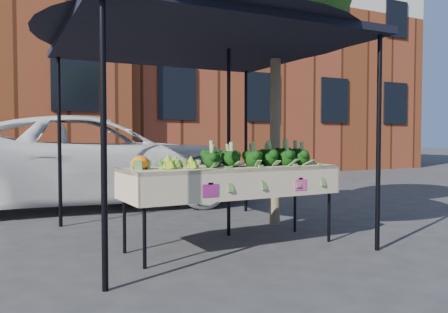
# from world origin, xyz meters

# --- Properties ---
(ground) EXTENTS (90.00, 90.00, 0.00)m
(ground) POSITION_xyz_m (0.00, 0.00, 0.00)
(ground) COLOR #2A2A2D
(table) EXTENTS (2.43, 0.90, 0.90)m
(table) POSITION_xyz_m (0.00, 0.12, 0.45)
(table) COLOR #C5B393
(table) RESTS_ON ground
(canopy) EXTENTS (3.16, 3.16, 2.74)m
(canopy) POSITION_xyz_m (-0.11, 0.75, 1.37)
(canopy) COLOR black
(canopy) RESTS_ON ground
(broccoli_heap) EXTENTS (1.46, 0.56, 0.25)m
(broccoli_heap) POSITION_xyz_m (0.33, 0.15, 1.03)
(broccoli_heap) COLOR black
(broccoli_heap) RESTS_ON table
(romanesco_cluster) EXTENTS (0.42, 0.46, 0.19)m
(romanesco_cluster) POSITION_xyz_m (-0.66, 0.11, 1.00)
(romanesco_cluster) COLOR #9BB927
(romanesco_cluster) RESTS_ON table
(cauliflower_pair) EXTENTS (0.19, 0.19, 0.17)m
(cauliflower_pair) POSITION_xyz_m (-1.05, 0.07, 0.99)
(cauliflower_pair) COLOR orange
(cauliflower_pair) RESTS_ON table
(vehicle) EXTENTS (1.83, 2.79, 5.76)m
(vehicle) POSITION_xyz_m (-0.75, 4.02, 2.88)
(vehicle) COLOR white
(vehicle) RESTS_ON ground
(street_tree) EXTENTS (2.12, 2.12, 4.19)m
(street_tree) POSITION_xyz_m (1.14, 1.01, 2.09)
(street_tree) COLOR #1E4C14
(street_tree) RESTS_ON ground
(building_right) EXTENTS (12.00, 8.00, 8.50)m
(building_right) POSITION_xyz_m (7.00, 12.50, 4.25)
(building_right) COLOR brown
(building_right) RESTS_ON ground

